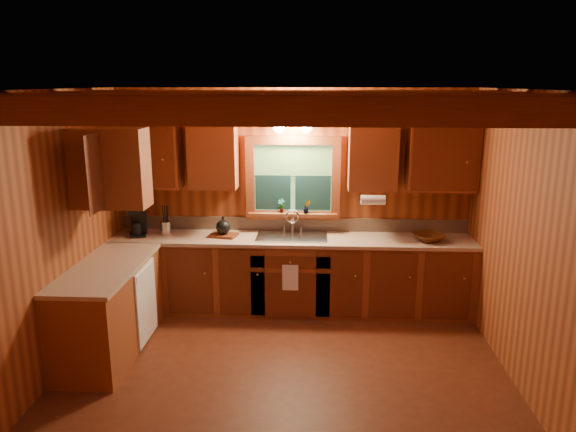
% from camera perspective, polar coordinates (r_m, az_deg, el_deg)
% --- Properties ---
extents(room, '(4.20, 4.20, 4.20)m').
position_cam_1_polar(room, '(4.71, -0.53, -2.92)').
color(room, '#532514').
rests_on(room, ground).
extents(ceiling_beams, '(4.20, 2.54, 0.18)m').
position_cam_1_polar(ceiling_beams, '(4.51, -0.57, 11.71)').
color(ceiling_beams, brown).
rests_on(ceiling_beams, room).
extents(base_cabinets, '(4.20, 2.22, 0.86)m').
position_cam_1_polar(base_cabinets, '(6.24, -4.32, -7.09)').
color(base_cabinets, brown).
rests_on(base_cabinets, ground).
extents(countertop, '(4.20, 2.24, 0.04)m').
position_cam_1_polar(countertop, '(6.10, -4.26, -3.13)').
color(countertop, tan).
rests_on(countertop, base_cabinets).
extents(backsplash, '(4.20, 0.02, 0.16)m').
position_cam_1_polar(backsplash, '(6.61, 0.52, -0.87)').
color(backsplash, tan).
rests_on(backsplash, room).
extents(dishwasher_panel, '(0.02, 0.60, 0.80)m').
position_cam_1_polar(dishwasher_panel, '(5.90, -14.64, -8.79)').
color(dishwasher_panel, white).
rests_on(dishwasher_panel, base_cabinets).
extents(upper_cabinets, '(4.19, 1.77, 0.78)m').
position_cam_1_polar(upper_cabinets, '(6.04, -5.06, 6.01)').
color(upper_cabinets, brown).
rests_on(upper_cabinets, room).
extents(window, '(1.12, 0.08, 1.00)m').
position_cam_1_polar(window, '(6.47, 0.52, 3.80)').
color(window, brown).
rests_on(window, room).
extents(window_sill, '(1.06, 0.14, 0.04)m').
position_cam_1_polar(window_sill, '(6.51, 0.49, 0.18)').
color(window_sill, brown).
rests_on(window_sill, room).
extents(wall_sconce, '(0.45, 0.21, 0.17)m').
position_cam_1_polar(wall_sconce, '(6.27, 0.48, 9.33)').
color(wall_sconce, black).
rests_on(wall_sconce, room).
extents(paper_towel_roll, '(0.27, 0.11, 0.11)m').
position_cam_1_polar(paper_towel_roll, '(6.19, 8.91, 1.68)').
color(paper_towel_roll, white).
rests_on(paper_towel_roll, upper_cabinets).
extents(dish_towel, '(0.18, 0.01, 0.30)m').
position_cam_1_polar(dish_towel, '(6.15, 0.24, -6.48)').
color(dish_towel, white).
rests_on(dish_towel, base_cabinets).
extents(sink, '(0.82, 0.48, 0.43)m').
position_cam_1_polar(sink, '(6.37, 0.40, -2.59)').
color(sink, silver).
rests_on(sink, countertop).
extents(coffee_maker, '(0.18, 0.23, 0.32)m').
position_cam_1_polar(coffee_maker, '(6.63, -15.49, -0.64)').
color(coffee_maker, black).
rests_on(coffee_maker, countertop).
extents(utensil_crock, '(0.12, 0.12, 0.35)m').
position_cam_1_polar(utensil_crock, '(6.61, -12.71, -1.14)').
color(utensil_crock, silver).
rests_on(utensil_crock, countertop).
extents(cutting_board, '(0.35, 0.28, 0.03)m').
position_cam_1_polar(cutting_board, '(6.42, -6.79, -2.01)').
color(cutting_board, '#582513').
rests_on(cutting_board, countertop).
extents(teakettle, '(0.17, 0.17, 0.21)m').
position_cam_1_polar(teakettle, '(6.40, -6.82, -1.16)').
color(teakettle, black).
rests_on(teakettle, cutting_board).
extents(wicker_basket, '(0.44, 0.44, 0.09)m').
position_cam_1_polar(wicker_basket, '(6.39, 14.53, -2.18)').
color(wicker_basket, '#48230C').
rests_on(wicker_basket, countertop).
extents(potted_plant_left, '(0.10, 0.09, 0.17)m').
position_cam_1_polar(potted_plant_left, '(6.49, -0.70, 1.08)').
color(potted_plant_left, '#582513').
rests_on(potted_plant_left, window_sill).
extents(potted_plant_right, '(0.09, 0.07, 0.16)m').
position_cam_1_polar(potted_plant_right, '(6.45, 1.96, 0.97)').
color(potted_plant_right, '#582513').
rests_on(potted_plant_right, window_sill).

